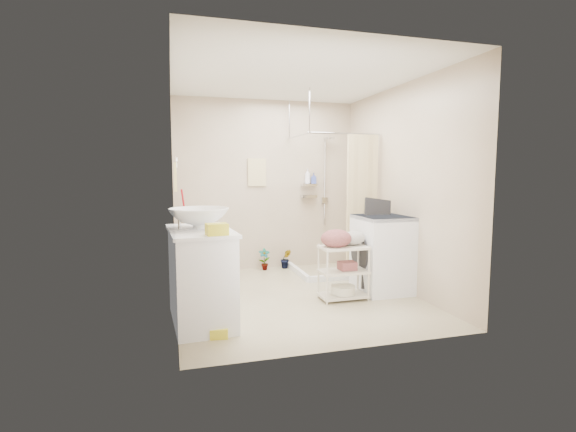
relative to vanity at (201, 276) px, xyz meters
name	(u,v)px	position (x,y,z in m)	size (l,w,h in m)	color
floor	(296,296)	(1.16, 0.58, -0.47)	(3.20, 3.20, 0.00)	tan
ceiling	(296,76)	(1.16, 0.58, 2.13)	(2.80, 3.20, 0.04)	silver
wall_back	(266,185)	(1.16, 2.18, 0.83)	(2.80, 0.04, 2.60)	#BBA991
wall_front	(352,197)	(1.16, -1.02, 0.83)	(2.80, 0.04, 2.60)	#BBA991
wall_left	(174,191)	(-0.24, 0.58, 0.83)	(0.04, 3.20, 2.60)	#BBA991
wall_right	(401,188)	(2.56, 0.58, 0.83)	(0.04, 3.20, 2.60)	#BBA991
vanity	(201,276)	(0.00, 0.00, 0.00)	(0.60, 1.07, 0.94)	silver
sink	(199,218)	(0.00, 0.07, 0.57)	(0.60, 0.60, 0.21)	silver
counter_basket	(217,229)	(0.12, -0.42, 0.52)	(0.19, 0.15, 0.10)	gold
floor_basket	(219,331)	(0.12, -0.46, -0.41)	(0.23, 0.18, 0.13)	#FAF335
toilet	(205,267)	(0.12, 1.04, -0.14)	(0.37, 0.64, 0.65)	white
mop	(185,232)	(-0.09, 2.07, 0.15)	(0.12, 0.12, 1.25)	#A30B15
potted_plant_a	(264,259)	(1.08, 2.01, -0.30)	(0.18, 0.12, 0.33)	#92582C
potted_plant_b	(286,259)	(1.44, 2.03, -0.32)	(0.17, 0.13, 0.30)	#9B5E37
hanging_towel	(257,172)	(1.01, 2.16, 1.03)	(0.28, 0.03, 0.42)	beige
towel_ring	(175,175)	(-0.22, 0.38, 1.00)	(0.04, 0.22, 0.34)	#FEEE8F
tp_holder	(179,242)	(-0.20, 0.63, 0.25)	(0.08, 0.12, 0.14)	white
shower	(330,203)	(2.01, 1.63, 0.58)	(1.10, 1.10, 2.10)	silver
shampoo_bottle_a	(308,176)	(1.81, 2.11, 0.97)	(0.09, 0.09, 0.24)	white
shampoo_bottle_b	(314,178)	(1.91, 2.10, 0.94)	(0.08, 0.08, 0.17)	#344399
washing_machine	(384,254)	(2.30, 0.49, 0.01)	(0.65, 0.68, 0.96)	silver
laundry_rack	(343,267)	(1.67, 0.30, -0.09)	(0.56, 0.33, 0.77)	beige
ironing_board	(376,244)	(2.21, 0.53, 0.14)	(0.34, 0.10, 1.21)	black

